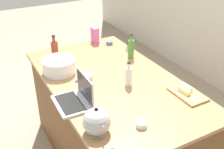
# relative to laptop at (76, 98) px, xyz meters

# --- Properties ---
(island_counter) EXTENTS (1.79, 1.02, 0.90)m
(island_counter) POSITION_rel_laptop_xyz_m (-0.18, 0.40, -0.50)
(island_counter) COLOR brown
(island_counter) RESTS_ON ground
(laptop) EXTENTS (0.32, 0.24, 0.22)m
(laptop) POSITION_rel_laptop_xyz_m (0.00, 0.00, 0.00)
(laptop) COLOR #B7B7BC
(laptop) RESTS_ON island_counter
(mixing_bowl_large) EXTENTS (0.30, 0.30, 0.13)m
(mixing_bowl_large) POSITION_rel_laptop_xyz_m (-0.52, 0.05, 0.02)
(mixing_bowl_large) COLOR white
(mixing_bowl_large) RESTS_ON island_counter
(bottle_vinegar) EXTENTS (0.06, 0.06, 0.21)m
(bottle_vinegar) POSITION_rel_laptop_xyz_m (-0.04, 0.47, 0.04)
(bottle_vinegar) COLOR white
(bottle_vinegar) RESTS_ON island_counter
(bottle_olive) EXTENTS (0.06, 0.06, 0.25)m
(bottle_olive) POSITION_rel_laptop_xyz_m (-0.47, 0.77, 0.05)
(bottle_olive) COLOR #4C8C38
(bottle_olive) RESTS_ON island_counter
(bottle_soy) EXTENTS (0.06, 0.06, 0.25)m
(bottle_soy) POSITION_rel_laptop_xyz_m (-0.77, 0.11, 0.06)
(bottle_soy) COLOR maroon
(bottle_soy) RESTS_ON island_counter
(kettle) EXTENTS (0.21, 0.18, 0.20)m
(kettle) POSITION_rel_laptop_xyz_m (0.36, -0.00, 0.03)
(kettle) COLOR #ADADB2
(kettle) RESTS_ON island_counter
(cutting_board) EXTENTS (0.29, 0.18, 0.02)m
(cutting_board) POSITION_rel_laptop_xyz_m (0.31, 0.80, -0.04)
(cutting_board) COLOR tan
(cutting_board) RESTS_ON island_counter
(butter_stick_left) EXTENTS (0.11, 0.04, 0.04)m
(butter_stick_left) POSITION_rel_laptop_xyz_m (0.29, 0.78, -0.01)
(butter_stick_left) COLOR #F4E58C
(butter_stick_left) RESTS_ON cutting_board
(butter_stick_right) EXTENTS (0.11, 0.05, 0.04)m
(butter_stick_right) POSITION_rel_laptop_xyz_m (0.26, 0.82, -0.01)
(butter_stick_right) COLOR #F4E58C
(butter_stick_right) RESTS_ON cutting_board
(ramekin_small) EXTENTS (0.07, 0.07, 0.04)m
(ramekin_small) POSITION_rel_laptop_xyz_m (0.45, 0.27, -0.03)
(ramekin_small) COLOR white
(ramekin_small) RESTS_ON island_counter
(ramekin_medium) EXTENTS (0.08, 0.08, 0.04)m
(ramekin_medium) POSITION_rel_laptop_xyz_m (-0.29, 0.23, -0.03)
(ramekin_medium) COLOR white
(ramekin_medium) RESTS_ON island_counter
(ramekin_wide) EXTENTS (0.07, 0.07, 0.04)m
(ramekin_wide) POSITION_rel_laptop_xyz_m (-0.87, 0.75, -0.03)
(ramekin_wide) COLOR slate
(ramekin_wide) RESTS_ON island_counter
(kitchen_timer) EXTENTS (0.07, 0.07, 0.08)m
(kitchen_timer) POSITION_rel_laptop_xyz_m (-0.64, 0.84, -0.01)
(kitchen_timer) COLOR #B2B2B7
(kitchen_timer) RESTS_ON island_counter
(candy_bag) EXTENTS (0.09, 0.06, 0.17)m
(candy_bag) POSITION_rel_laptop_xyz_m (-0.99, 0.63, 0.04)
(candy_bag) COLOR pink
(candy_bag) RESTS_ON island_counter
(candy_0) EXTENTS (0.02, 0.02, 0.02)m
(candy_0) POSITION_rel_laptop_xyz_m (-0.29, 0.12, -0.04)
(candy_0) COLOR blue
(candy_0) RESTS_ON island_counter
(candy_1) EXTENTS (0.02, 0.02, 0.02)m
(candy_1) POSITION_rel_laptop_xyz_m (0.55, 0.00, -0.04)
(candy_1) COLOR blue
(candy_1) RESTS_ON island_counter
(candy_2) EXTENTS (0.02, 0.02, 0.02)m
(candy_2) POSITION_rel_laptop_xyz_m (-0.73, 0.26, -0.04)
(candy_2) COLOR blue
(candy_2) RESTS_ON island_counter
(candy_3) EXTENTS (0.02, 0.02, 0.02)m
(candy_3) POSITION_rel_laptop_xyz_m (0.15, 0.10, -0.04)
(candy_3) COLOR #CC3399
(candy_3) RESTS_ON island_counter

